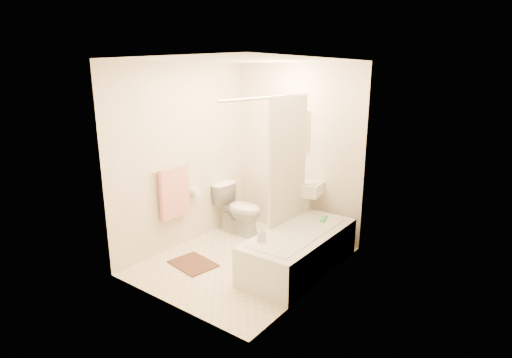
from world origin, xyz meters
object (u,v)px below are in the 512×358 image
Objects in this scene: sink at (304,208)px; soap_bottle at (262,234)px; toilet at (239,209)px; bath_mat at (193,264)px; bathtub at (299,250)px.

sink reaches higher than soap_bottle.
bath_mat is at bearing -170.73° from toilet.
soap_bottle is at bearing -131.21° from toilet.
bath_mat is at bearing -166.61° from soap_bottle.
toilet is 0.95m from sink.
toilet is at bearing -167.84° from sink.
sink is at bearing -69.47° from toilet.
bath_mat is 1.05m from soap_bottle.
toilet is 1.35× the size of bath_mat.
toilet is 3.87× the size of soap_bottle.
sink reaches higher than bath_mat.
toilet reaches higher than bathtub.
bathtub is at bearing -109.50° from toilet.
bathtub is at bearing -71.95° from sink.
toilet is at bearing 139.21° from soap_bottle.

